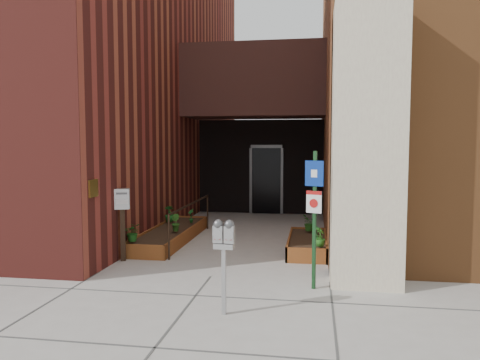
% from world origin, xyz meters
% --- Properties ---
extents(ground, '(80.00, 80.00, 0.00)m').
position_xyz_m(ground, '(0.00, 0.00, 0.00)').
color(ground, '#9E9991').
rests_on(ground, ground).
extents(architecture, '(20.00, 14.60, 10.00)m').
position_xyz_m(architecture, '(-0.18, 6.89, 4.98)').
color(architecture, maroon).
rests_on(architecture, ground).
extents(planter_left, '(0.90, 3.60, 0.30)m').
position_xyz_m(planter_left, '(-1.55, 2.70, 0.13)').
color(planter_left, brown).
rests_on(planter_left, ground).
extents(planter_right, '(0.80, 2.20, 0.30)m').
position_xyz_m(planter_right, '(1.60, 2.20, 0.13)').
color(planter_right, brown).
rests_on(planter_right, ground).
extents(handrail, '(0.04, 3.34, 0.90)m').
position_xyz_m(handrail, '(-1.05, 2.65, 0.75)').
color(handrail, black).
rests_on(handrail, ground).
extents(parking_meter, '(0.29, 0.14, 1.27)m').
position_xyz_m(parking_meter, '(0.56, -1.67, 0.99)').
color(parking_meter, '#A0A0A2').
rests_on(parking_meter, ground).
extents(sign_post, '(0.28, 0.12, 2.15)m').
position_xyz_m(sign_post, '(1.73, -0.39, 1.32)').
color(sign_post, '#14391A').
rests_on(sign_post, ground).
extents(payment_dropbox, '(0.33, 0.28, 1.40)m').
position_xyz_m(payment_dropbox, '(-1.90, 0.79, 1.01)').
color(payment_dropbox, black).
rests_on(payment_dropbox, ground).
extents(shrub_left_a, '(0.42, 0.42, 0.37)m').
position_xyz_m(shrub_left_a, '(-1.85, 1.17, 0.48)').
color(shrub_left_a, '#1A5117').
rests_on(shrub_left_a, planter_left).
extents(shrub_left_b, '(0.30, 0.30, 0.39)m').
position_xyz_m(shrub_left_b, '(-1.34, 2.36, 0.49)').
color(shrub_left_b, '#255819').
rests_on(shrub_left_b, planter_left).
extents(shrub_left_c, '(0.29, 0.29, 0.40)m').
position_xyz_m(shrub_left_c, '(-1.85, 3.55, 0.50)').
color(shrub_left_c, '#1A5E1D').
rests_on(shrub_left_c, planter_left).
extents(shrub_left_d, '(0.25, 0.25, 0.34)m').
position_xyz_m(shrub_left_d, '(-1.27, 3.47, 0.47)').
color(shrub_left_d, '#1A5C20').
rests_on(shrub_left_d, planter_left).
extents(shrub_right_a, '(0.25, 0.25, 0.35)m').
position_xyz_m(shrub_right_a, '(1.85, 1.30, 0.47)').
color(shrub_right_a, '#26631C').
rests_on(shrub_right_a, planter_right).
extents(shrub_right_b, '(0.26, 0.26, 0.35)m').
position_xyz_m(shrub_right_b, '(1.80, 1.62, 0.48)').
color(shrub_right_b, '#1C631E').
rests_on(shrub_right_b, planter_right).
extents(shrub_right_c, '(0.34, 0.34, 0.37)m').
position_xyz_m(shrub_right_c, '(1.63, 2.84, 0.48)').
color(shrub_right_c, '#215719').
rests_on(shrub_right_c, planter_right).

